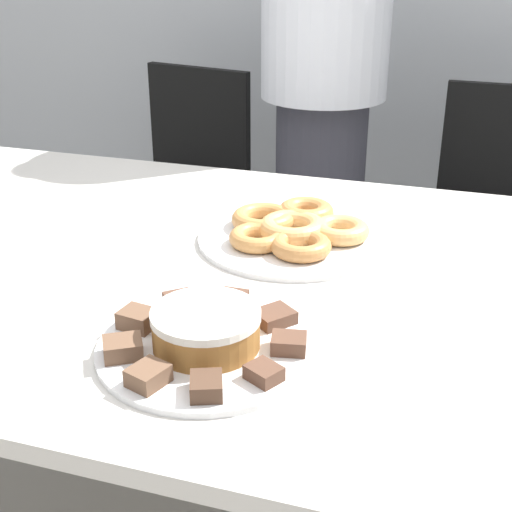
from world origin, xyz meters
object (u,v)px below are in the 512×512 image
object	(u,v)px
office_chair_left	(178,210)
plate_donuts	(292,239)
office_chair_right	(493,247)
frosted_cake	(206,328)
plate_cake	(207,348)
person_standing	(324,77)

from	to	relation	value
office_chair_left	plate_donuts	distance (m)	1.13
office_chair_right	frosted_cake	distance (m)	1.42
office_chair_right	plate_donuts	bearing A→B (deg)	-112.69
office_chair_right	plate_donuts	xyz separation A→B (m)	(-0.41, -0.88, 0.33)
office_chair_left	plate_cake	size ratio (longest dim) A/B	2.76
plate_cake	frosted_cake	bearing A→B (deg)	-90.00
office_chair_left	frosted_cake	distance (m)	1.49
office_chair_right	frosted_cake	xyz separation A→B (m)	(-0.43, -1.31, 0.37)
plate_donuts	frosted_cake	xyz separation A→B (m)	(-0.02, -0.43, 0.03)
person_standing	frosted_cake	bearing A→B (deg)	-85.13
frosted_cake	office_chair_right	bearing A→B (deg)	71.93
plate_cake	plate_donuts	xyz separation A→B (m)	(0.02, 0.43, 0.00)
office_chair_left	plate_cake	bearing A→B (deg)	-52.59
office_chair_left	plate_cake	world-z (taller)	office_chair_left
office_chair_left	plate_cake	xyz separation A→B (m)	(0.62, -1.30, 0.33)
office_chair_right	office_chair_left	bearing A→B (deg)	-177.56
plate_cake	plate_donuts	size ratio (longest dim) A/B	0.86
plate_donuts	frosted_cake	world-z (taller)	frosted_cake
person_standing	office_chair_right	xyz separation A→B (m)	(0.53, 0.09, -0.50)
person_standing	office_chair_right	bearing A→B (deg)	9.61
office_chair_right	plate_cake	bearing A→B (deg)	-105.70
person_standing	office_chair_left	xyz separation A→B (m)	(-0.51, 0.09, -0.50)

